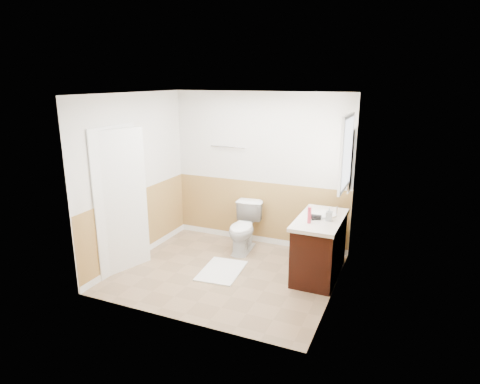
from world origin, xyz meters
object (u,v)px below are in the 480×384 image
at_px(vanity_cabinet, 319,249).
at_px(lotion_bottle, 309,215).
at_px(soap_dispenser, 329,214).
at_px(toilet, 244,228).
at_px(bath_mat, 222,271).

height_order(vanity_cabinet, lotion_bottle, lotion_bottle).
relative_size(vanity_cabinet, soap_dispenser, 6.06).
height_order(toilet, bath_mat, toilet).
height_order(bath_mat, vanity_cabinet, vanity_cabinet).
bearing_deg(vanity_cabinet, bath_mat, -161.03).
bearing_deg(soap_dispenser, vanity_cabinet, 152.43).
bearing_deg(vanity_cabinet, toilet, 163.67).
bearing_deg(vanity_cabinet, lotion_bottle, -110.71).
xyz_separation_m(toilet, vanity_cabinet, (1.30, -0.38, 0.01)).
height_order(bath_mat, soap_dispenser, soap_dispenser).
distance_m(vanity_cabinet, lotion_bottle, 0.63).
bearing_deg(lotion_bottle, vanity_cabinet, 69.29).
bearing_deg(vanity_cabinet, soap_dispenser, -27.57).
bearing_deg(bath_mat, lotion_bottle, 8.64).
height_order(lotion_bottle, soap_dispenser, lotion_bottle).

